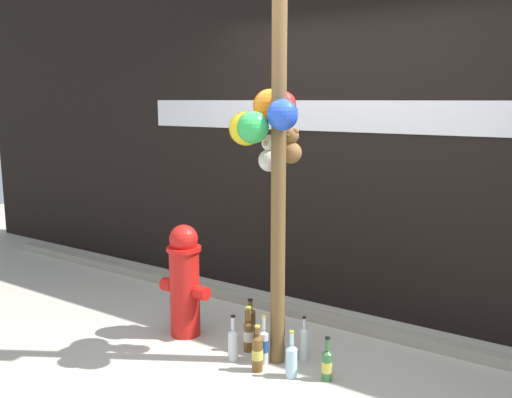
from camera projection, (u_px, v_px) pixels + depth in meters
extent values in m
plane|color=#ADA899|center=(250.00, 375.00, 3.65)|extent=(14.00, 14.00, 0.00)
cube|color=black|center=(354.00, 123.00, 4.61)|extent=(10.00, 0.20, 3.17)
cube|color=silver|center=(390.00, 117.00, 4.32)|extent=(4.91, 0.01, 0.25)
cube|color=gray|center=(324.00, 318.00, 4.51)|extent=(8.00, 0.12, 0.08)
cylinder|color=brown|center=(279.00, 151.00, 3.59)|extent=(0.10, 0.10, 2.91)
sphere|color=green|center=(253.00, 127.00, 3.48)|extent=(0.20, 0.20, 0.20)
sphere|color=blue|center=(282.00, 115.00, 3.44)|extent=(0.20, 0.20, 0.20)
sphere|color=orange|center=(270.00, 106.00, 3.71)|extent=(0.23, 0.23, 0.23)
sphere|color=yellow|center=(246.00, 128.00, 3.62)|extent=(0.23, 0.23, 0.23)
sphere|color=red|center=(283.00, 105.00, 3.65)|extent=(0.19, 0.19, 0.19)
sphere|color=brown|center=(291.00, 153.00, 3.70)|extent=(0.15, 0.15, 0.15)
sphere|color=brown|center=(291.00, 136.00, 3.68)|extent=(0.11, 0.11, 0.11)
sphere|color=brown|center=(287.00, 131.00, 3.70)|extent=(0.04, 0.04, 0.04)
sphere|color=brown|center=(296.00, 131.00, 3.66)|extent=(0.04, 0.04, 0.04)
sphere|color=brown|center=(288.00, 136.00, 3.65)|extent=(0.04, 0.04, 0.04)
sphere|color=silver|center=(270.00, 160.00, 3.73)|extent=(0.15, 0.15, 0.15)
sphere|color=silver|center=(270.00, 143.00, 3.71)|extent=(0.11, 0.11, 0.11)
sphere|color=silver|center=(265.00, 138.00, 3.72)|extent=(0.04, 0.04, 0.04)
sphere|color=silver|center=(274.00, 138.00, 3.69)|extent=(0.04, 0.04, 0.04)
sphere|color=#9D9992|center=(266.00, 143.00, 3.67)|extent=(0.04, 0.04, 0.04)
cylinder|color=red|center=(185.00, 293.00, 4.23)|extent=(0.23, 0.23, 0.66)
cylinder|color=red|center=(184.00, 249.00, 4.17)|extent=(0.26, 0.26, 0.03)
sphere|color=red|center=(184.00, 239.00, 4.16)|extent=(0.22, 0.22, 0.22)
cylinder|color=red|center=(169.00, 285.00, 4.32)|extent=(0.10, 0.10, 0.10)
cylinder|color=red|center=(202.00, 293.00, 4.13)|extent=(0.10, 0.10, 0.10)
cylinder|color=#B2DBEA|center=(291.00, 363.00, 3.61)|extent=(0.08, 0.08, 0.19)
cone|color=#B2DBEA|center=(292.00, 347.00, 3.59)|extent=(0.08, 0.08, 0.03)
cylinder|color=#B2DBEA|center=(292.00, 339.00, 3.58)|extent=(0.03, 0.03, 0.08)
cylinder|color=gold|center=(292.00, 332.00, 3.57)|extent=(0.03, 0.03, 0.01)
cylinder|color=#337038|center=(280.00, 337.00, 3.92)|extent=(0.07, 0.07, 0.27)
cone|color=#337038|center=(280.00, 317.00, 3.89)|extent=(0.07, 0.07, 0.03)
cylinder|color=#337038|center=(281.00, 310.00, 3.89)|extent=(0.02, 0.02, 0.07)
cylinder|color=silver|center=(280.00, 340.00, 3.92)|extent=(0.07, 0.07, 0.07)
cylinder|color=black|center=(281.00, 304.00, 3.88)|extent=(0.03, 0.03, 0.01)
cylinder|color=brown|center=(250.00, 328.00, 4.08)|extent=(0.08, 0.08, 0.25)
cone|color=brown|center=(250.00, 310.00, 4.06)|extent=(0.08, 0.08, 0.03)
cylinder|color=brown|center=(250.00, 304.00, 4.05)|extent=(0.03, 0.03, 0.05)
cylinder|color=black|center=(250.00, 300.00, 4.05)|extent=(0.04, 0.04, 0.01)
cylinder|color=#337038|center=(327.00, 367.00, 3.57)|extent=(0.07, 0.07, 0.18)
cone|color=#337038|center=(327.00, 352.00, 3.55)|extent=(0.07, 0.07, 0.03)
cylinder|color=#337038|center=(327.00, 344.00, 3.54)|extent=(0.03, 0.03, 0.07)
cylinder|color=#D8C64C|center=(327.00, 367.00, 3.57)|extent=(0.07, 0.07, 0.07)
cylinder|color=black|center=(328.00, 338.00, 3.54)|extent=(0.03, 0.03, 0.01)
cylinder|color=brown|center=(257.00, 355.00, 3.69)|extent=(0.07, 0.07, 0.23)
cone|color=brown|center=(257.00, 337.00, 3.67)|extent=(0.07, 0.07, 0.03)
cylinder|color=brown|center=(257.00, 331.00, 3.66)|extent=(0.03, 0.03, 0.05)
cylinder|color=#D8C64C|center=(257.00, 354.00, 3.69)|extent=(0.08, 0.08, 0.07)
cylinder|color=gold|center=(257.00, 326.00, 3.66)|extent=(0.04, 0.04, 0.01)
cylinder|color=silver|center=(233.00, 347.00, 3.85)|extent=(0.07, 0.07, 0.20)
cone|color=silver|center=(233.00, 331.00, 3.83)|extent=(0.07, 0.07, 0.03)
cylinder|color=silver|center=(233.00, 323.00, 3.82)|extent=(0.03, 0.03, 0.09)
cylinder|color=black|center=(233.00, 316.00, 3.81)|extent=(0.03, 0.03, 0.01)
cylinder|color=silver|center=(264.00, 348.00, 3.79)|extent=(0.07, 0.07, 0.22)
cone|color=silver|center=(264.00, 331.00, 3.77)|extent=(0.07, 0.07, 0.03)
cylinder|color=silver|center=(264.00, 323.00, 3.76)|extent=(0.03, 0.03, 0.09)
cylinder|color=#1E478C|center=(264.00, 346.00, 3.79)|extent=(0.07, 0.07, 0.08)
cylinder|color=gold|center=(264.00, 315.00, 3.75)|extent=(0.03, 0.03, 0.01)
cylinder|color=brown|center=(249.00, 338.00, 3.99)|extent=(0.07, 0.07, 0.20)
cone|color=brown|center=(249.00, 323.00, 3.97)|extent=(0.07, 0.07, 0.03)
cylinder|color=brown|center=(249.00, 315.00, 3.96)|extent=(0.03, 0.03, 0.09)
cylinder|color=silver|center=(249.00, 336.00, 3.99)|extent=(0.07, 0.07, 0.08)
cylinder|color=gold|center=(249.00, 308.00, 3.95)|extent=(0.04, 0.04, 0.01)
cylinder|color=silver|center=(304.00, 345.00, 3.85)|extent=(0.06, 0.06, 0.21)
cone|color=silver|center=(304.00, 329.00, 3.83)|extent=(0.06, 0.06, 0.02)
cylinder|color=silver|center=(304.00, 323.00, 3.82)|extent=(0.02, 0.02, 0.06)
cylinder|color=black|center=(304.00, 318.00, 3.82)|extent=(0.03, 0.03, 0.01)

